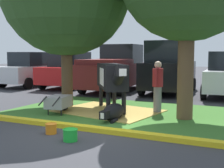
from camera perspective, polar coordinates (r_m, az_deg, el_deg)
The scene contains 14 objects.
ground_plane at distance 7.71m, azimuth -4.63°, elevation -8.70°, with size 80.00×80.00×0.00m, color #38383D.
grass_island at distance 9.96m, azimuth 1.59°, elevation -5.31°, with size 7.21×4.77×0.02m, color #386B28.
curb_yellow at distance 7.75m, azimuth -6.07°, elevation -8.17°, with size 8.41×0.24×0.12m, color yellow.
hay_bedding at distance 10.05m, azimuth -0.74°, elevation -5.13°, with size 3.20×2.40×0.04m, color tan.
cow_holstein at distance 9.96m, azimuth 0.01°, elevation 1.36°, with size 2.12×2.77×1.62m.
calf_lying at distance 8.74m, azimuth 0.21°, elevation -5.34°, with size 0.50×1.30×0.48m.
person_handler at distance 9.82m, azimuth 8.65°, elevation -0.22°, with size 0.34×0.53×1.69m.
wheelbarrow at distance 9.76m, azimuth -10.05°, elevation -3.38°, with size 0.80×1.62×0.63m.
bucket_orange at distance 7.46m, azimuth -11.48°, elevation -8.23°, with size 0.29×0.29×0.25m.
bucket_green at distance 6.79m, azimuth -7.91°, elevation -9.48°, with size 0.34×0.34×0.27m.
sedan_silver at distance 18.54m, azimuth -15.10°, elevation 2.66°, with size 2.16×4.47×2.02m.
sedan_red at distance 17.30m, azimuth -7.94°, elevation 2.59°, with size 2.16×4.47×2.02m.
pickup_truck_maroon at distance 15.64m, azimuth 0.78°, elevation 2.79°, with size 2.39×5.48×2.42m.
suv_black at distance 15.05m, azimuth 10.84°, elevation 3.17°, with size 2.27×4.67×2.52m.
Camera 1 is at (3.75, -6.46, 1.92)m, focal length 48.22 mm.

